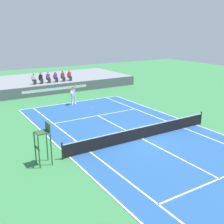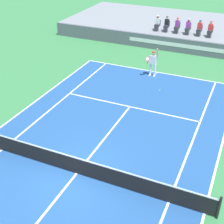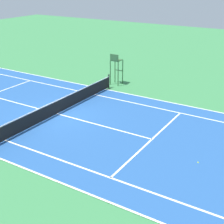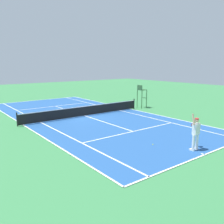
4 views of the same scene
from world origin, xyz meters
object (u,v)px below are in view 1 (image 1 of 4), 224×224
at_px(spectator_seated_1, 41,78).
at_px(umpire_chair, 44,138).
at_px(tennis_ball, 93,107).
at_px(tennis_player, 73,95).
at_px(spectator_seated_0, 34,79).
at_px(spectator_seated_4, 63,76).
at_px(spectator_seated_2, 48,78).
at_px(spectator_seated_5, 70,76).
at_px(spectator_seated_3, 56,77).

relative_size(spectator_seated_1, umpire_chair, 0.52).
bearing_deg(tennis_ball, tennis_player, 120.38).
distance_m(spectator_seated_0, tennis_ball, 9.45).
relative_size(spectator_seated_0, spectator_seated_4, 1.00).
distance_m(spectator_seated_1, spectator_seated_2, 0.92).
xyz_separation_m(spectator_seated_2, spectator_seated_4, (1.88, 0.00, 0.00)).
relative_size(spectator_seated_2, spectator_seated_5, 1.00).
xyz_separation_m(tennis_ball, umpire_chair, (-7.98, -9.18, 1.52)).
bearing_deg(tennis_ball, spectator_seated_1, 103.99).
height_order(spectator_seated_3, spectator_seated_5, same).
distance_m(spectator_seated_0, tennis_player, 7.09).
relative_size(spectator_seated_2, spectator_seated_3, 1.00).
xyz_separation_m(spectator_seated_2, spectator_seated_3, (0.93, 0.00, 0.00)).
height_order(spectator_seated_5, tennis_ball, spectator_seated_5).
xyz_separation_m(spectator_seated_3, tennis_player, (-0.82, -6.80, -0.80)).
bearing_deg(spectator_seated_5, spectator_seated_2, 180.00).
bearing_deg(spectator_seated_0, spectator_seated_2, 0.00).
relative_size(spectator_seated_2, tennis_player, 0.61).
distance_m(tennis_ball, umpire_chair, 12.26).
bearing_deg(tennis_ball, umpire_chair, -131.02).
relative_size(spectator_seated_0, spectator_seated_5, 1.00).
distance_m(spectator_seated_3, tennis_ball, 8.96).
bearing_deg(umpire_chair, tennis_ball, 48.98).
bearing_deg(tennis_player, spectator_seated_2, 90.92).
xyz_separation_m(spectator_seated_4, spectator_seated_5, (0.88, 0.00, 0.00)).
xyz_separation_m(spectator_seated_2, umpire_chair, (-6.71, -17.96, -0.24)).
relative_size(spectator_seated_2, spectator_seated_4, 1.00).
bearing_deg(spectator_seated_0, spectator_seated_4, 0.00).
height_order(spectator_seated_0, tennis_ball, spectator_seated_0).
bearing_deg(umpire_chair, spectator_seated_4, 64.44).
height_order(spectator_seated_4, tennis_player, spectator_seated_4).
bearing_deg(spectator_seated_0, tennis_player, -74.80).
relative_size(spectator_seated_4, umpire_chair, 0.52).
distance_m(spectator_seated_2, spectator_seated_5, 2.76).
relative_size(spectator_seated_0, tennis_ball, 18.60).
bearing_deg(spectator_seated_1, spectator_seated_4, 0.00).
distance_m(spectator_seated_3, umpire_chair, 19.52).
relative_size(spectator_seated_1, spectator_seated_4, 1.00).
xyz_separation_m(spectator_seated_2, tennis_ball, (1.27, -8.78, -1.76)).
relative_size(spectator_seated_3, spectator_seated_5, 1.00).
distance_m(spectator_seated_1, spectator_seated_4, 2.79).
bearing_deg(spectator_seated_1, umpire_chair, -107.89).
bearing_deg(spectator_seated_5, umpire_chair, -117.80).
bearing_deg(spectator_seated_0, tennis_ball, -71.09).
bearing_deg(spectator_seated_2, spectator_seated_5, 0.00).
xyz_separation_m(spectator_seated_0, spectator_seated_3, (2.66, 0.00, 0.00)).
relative_size(spectator_seated_3, spectator_seated_4, 1.00).
relative_size(spectator_seated_3, tennis_ball, 18.60).
height_order(spectator_seated_0, tennis_player, spectator_seated_0).
bearing_deg(spectator_seated_0, spectator_seated_5, 0.00).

